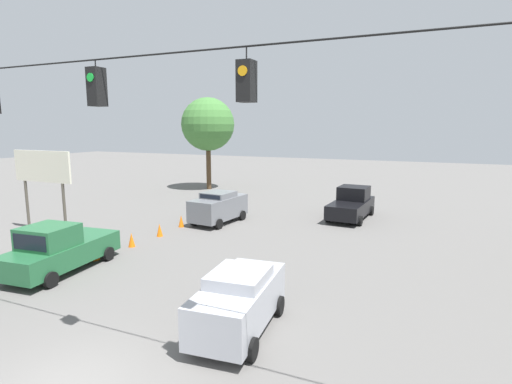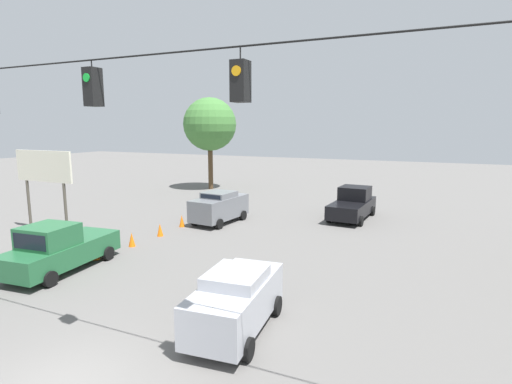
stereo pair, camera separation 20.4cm
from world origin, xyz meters
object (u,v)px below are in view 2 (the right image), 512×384
object	(u,v)px
pickup_truck_green_parked_shoulder	(59,249)
sedan_silver_crossing_near	(236,300)
traffic_cone_nearest	(49,270)
roadside_billboard	(44,172)
traffic_cone_fourth	(160,230)
pickup_truck_black_oncoming_deep	(353,204)
traffic_cone_second	(96,252)
overhead_signal_span	(96,163)
sedan_grey_withflow_far	(219,207)
traffic_cone_third	(132,240)
traffic_cone_fifth	(182,221)
tree_horizon_left	(210,125)

from	to	relation	value
pickup_truck_green_parked_shoulder	sedan_silver_crossing_near	bearing A→B (deg)	171.28
traffic_cone_nearest	roadside_billboard	world-z (taller)	roadside_billboard
sedan_silver_crossing_near	traffic_cone_fourth	distance (m)	11.72
pickup_truck_black_oncoming_deep	traffic_cone_second	distance (m)	16.46
overhead_signal_span	traffic_cone_second	world-z (taller)	overhead_signal_span
pickup_truck_green_parked_shoulder	sedan_grey_withflow_far	distance (m)	10.68
sedan_grey_withflow_far	traffic_cone_nearest	xyz separation A→B (m)	(1.60, 11.31, -0.69)
sedan_silver_crossing_near	traffic_cone_third	xyz separation A→B (m)	(8.91, -5.47, -0.62)
pickup_truck_black_oncoming_deep	traffic_cone_nearest	xyz separation A→B (m)	(9.23, 16.09, -0.61)
traffic_cone_fifth	traffic_cone_nearest	bearing A→B (deg)	89.93
pickup_truck_black_oncoming_deep	sedan_grey_withflow_far	world-z (taller)	pickup_truck_black_oncoming_deep
pickup_truck_black_oncoming_deep	traffic_cone_third	size ratio (longest dim) A/B	7.33
overhead_signal_span	sedan_silver_crossing_near	world-z (taller)	overhead_signal_span
pickup_truck_black_oncoming_deep	traffic_cone_nearest	distance (m)	18.56
sedan_grey_withflow_far	traffic_cone_fourth	xyz separation A→B (m)	(1.47, 4.24, -0.69)
overhead_signal_span	traffic_cone_third	distance (m)	11.46
sedan_silver_crossing_near	tree_horizon_left	bearing A→B (deg)	-57.70
pickup_truck_black_oncoming_deep	traffic_cone_fifth	world-z (taller)	pickup_truck_black_oncoming_deep
traffic_cone_third	traffic_cone_fourth	size ratio (longest dim) A/B	1.00
sedan_grey_withflow_far	tree_horizon_left	size ratio (longest dim) A/B	0.49
overhead_signal_span	pickup_truck_green_parked_shoulder	world-z (taller)	overhead_signal_span
traffic_cone_third	traffic_cone_fourth	xyz separation A→B (m)	(-0.09, -2.22, 0.00)
sedan_grey_withflow_far	traffic_cone_fourth	bearing A→B (deg)	70.84
pickup_truck_green_parked_shoulder	traffic_cone_fifth	world-z (taller)	pickup_truck_green_parked_shoulder
pickup_truck_green_parked_shoulder	traffic_cone_second	world-z (taller)	pickup_truck_green_parked_shoulder
traffic_cone_second	roadside_billboard	xyz separation A→B (m)	(6.37, -2.55, 3.21)
traffic_cone_third	traffic_cone_fifth	world-z (taller)	same
overhead_signal_span	traffic_cone_third	bearing A→B (deg)	-51.90
sedan_silver_crossing_near	sedan_grey_withflow_far	bearing A→B (deg)	-58.37
sedan_grey_withflow_far	roadside_billboard	distance (m)	10.49
overhead_signal_span	traffic_cone_third	world-z (taller)	overhead_signal_span
sedan_silver_crossing_near	traffic_cone_fourth	world-z (taller)	sedan_silver_crossing_near
roadside_billboard	traffic_cone_fifth	bearing A→B (deg)	-146.54
traffic_cone_third	tree_horizon_left	bearing A→B (deg)	-71.34
tree_horizon_left	traffic_cone_third	bearing A→B (deg)	108.66
overhead_signal_span	tree_horizon_left	xyz separation A→B (m)	(12.65, -26.68, 1.10)
traffic_cone_fifth	tree_horizon_left	distance (m)	16.45
traffic_cone_fourth	tree_horizon_left	distance (m)	18.49
overhead_signal_span	traffic_cone_second	xyz separation A→B (m)	(6.52, -5.85, -4.90)
overhead_signal_span	traffic_cone_fourth	world-z (taller)	overhead_signal_span
tree_horizon_left	pickup_truck_black_oncoming_deep	bearing A→B (deg)	154.77
tree_horizon_left	traffic_cone_fourth	bearing A→B (deg)	111.27
sedan_silver_crossing_near	traffic_cone_third	bearing A→B (deg)	-31.54
overhead_signal_span	sedan_grey_withflow_far	size ratio (longest dim) A/B	4.71
sedan_silver_crossing_near	roadside_billboard	bearing A→B (deg)	-20.35
traffic_cone_second	traffic_cone_fourth	size ratio (longest dim) A/B	1.00
traffic_cone_fourth	traffic_cone_third	bearing A→B (deg)	87.58
traffic_cone_fifth	tree_horizon_left	bearing A→B (deg)	-66.00
overhead_signal_span	traffic_cone_fifth	world-z (taller)	overhead_signal_span
overhead_signal_span	sedan_silver_crossing_near	distance (m)	5.64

